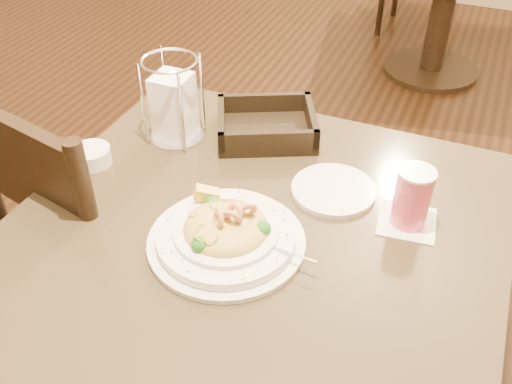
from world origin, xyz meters
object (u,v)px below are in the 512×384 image
at_px(main_table, 252,316).
at_px(bread_basket, 266,127).
at_px(dining_chair_near, 99,240).
at_px(pasta_bowl, 226,233).
at_px(drink_glass, 412,198).
at_px(side_plate, 333,190).
at_px(napkin_caddy, 174,105).
at_px(butter_ramekin, 92,156).

height_order(main_table, bread_basket, bread_basket).
xyz_separation_m(dining_chair_near, pasta_bowl, (0.42, -0.13, 0.29)).
xyz_separation_m(drink_glass, side_plate, (-0.15, 0.03, -0.05)).
height_order(napkin_caddy, butter_ramekin, napkin_caddy).
distance_m(main_table, butter_ramekin, 0.48).
bearing_deg(dining_chair_near, napkin_caddy, -127.93).
distance_m(dining_chair_near, butter_ramekin, 0.29).
height_order(pasta_bowl, drink_glass, drink_glass).
xyz_separation_m(dining_chair_near, napkin_caddy, (0.17, 0.14, 0.35)).
height_order(napkin_caddy, side_plate, napkin_caddy).
relative_size(drink_glass, napkin_caddy, 0.62).
height_order(bread_basket, side_plate, bread_basket).
xyz_separation_m(bread_basket, butter_ramekin, (-0.30, -0.25, -0.00)).
bearing_deg(bread_basket, napkin_caddy, -154.90).
xyz_separation_m(side_plate, butter_ramekin, (-0.50, -0.11, 0.01)).
distance_m(drink_glass, butter_ramekin, 0.66).
distance_m(dining_chair_near, pasta_bowl, 0.53).
bearing_deg(side_plate, napkin_caddy, 172.10).
relative_size(main_table, drink_glass, 7.53).
bearing_deg(napkin_caddy, butter_ramekin, -126.20).
bearing_deg(side_plate, bread_basket, 145.29).
xyz_separation_m(pasta_bowl, bread_basket, (-0.07, 0.36, -0.00)).
distance_m(drink_glass, napkin_caddy, 0.55).
xyz_separation_m(pasta_bowl, butter_ramekin, (-0.37, 0.11, -0.01)).
distance_m(bread_basket, butter_ramekin, 0.39).
bearing_deg(bread_basket, dining_chair_near, -147.36).
distance_m(main_table, bread_basket, 0.42).
xyz_separation_m(dining_chair_near, butter_ramekin, (0.05, -0.02, 0.28)).
bearing_deg(bread_basket, drink_glass, -26.01).
height_order(main_table, side_plate, side_plate).
distance_m(main_table, dining_chair_near, 0.46).
bearing_deg(dining_chair_near, drink_glass, -163.40).
relative_size(main_table, butter_ramekin, 10.99).
relative_size(dining_chair_near, butter_ramekin, 11.36).
xyz_separation_m(pasta_bowl, side_plate, (0.13, 0.22, -0.02)).
bearing_deg(pasta_bowl, dining_chair_near, 162.56).
bearing_deg(bread_basket, main_table, -72.50).
relative_size(side_plate, butter_ramekin, 2.07).
relative_size(main_table, pasta_bowl, 2.85).
xyz_separation_m(drink_glass, bread_basket, (-0.36, 0.17, -0.04)).
distance_m(bread_basket, napkin_caddy, 0.21).
height_order(main_table, drink_glass, drink_glass).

